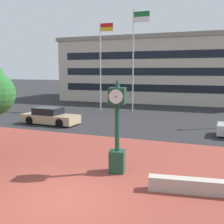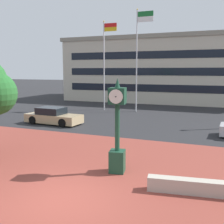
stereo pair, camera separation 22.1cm
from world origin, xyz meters
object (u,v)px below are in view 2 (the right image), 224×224
object	(u,v)px
street_clock	(117,130)
flagpole_primary	(105,60)
civic_building	(173,70)
car_street_near	(53,117)
flagpole_secondary	(138,53)

from	to	relation	value
street_clock	flagpole_primary	distance (m)	18.48
street_clock	civic_building	distance (m)	29.82
car_street_near	civic_building	world-z (taller)	civic_building
car_street_near	flagpole_secondary	world-z (taller)	flagpole_secondary
flagpole_primary	flagpole_secondary	size ratio (longest dim) A/B	0.91
street_clock	flagpole_secondary	size ratio (longest dim) A/B	0.38
car_street_near	civic_building	xyz separation A→B (m)	(5.52, 21.73, 3.68)
street_clock	flagpole_primary	size ratio (longest dim) A/B	0.42
car_street_near	flagpole_secondary	bearing A→B (deg)	156.83
car_street_near	civic_building	size ratio (longest dim) A/B	0.16
street_clock	car_street_near	world-z (taller)	street_clock
civic_building	flagpole_primary	bearing A→B (deg)	-110.12
civic_building	flagpole_secondary	bearing A→B (deg)	-95.39
street_clock	flagpole_primary	bearing A→B (deg)	104.72
flagpole_secondary	civic_building	bearing A→B (deg)	84.61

